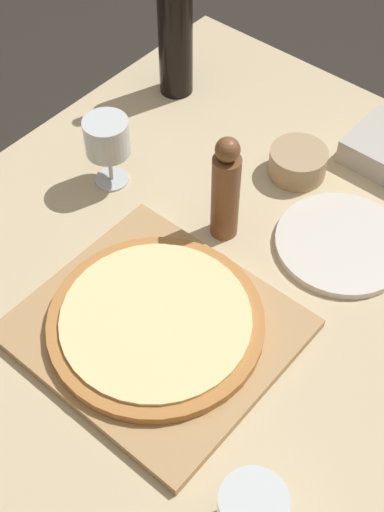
# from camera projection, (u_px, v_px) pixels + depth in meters

# --- Properties ---
(ground_plane) EXTENTS (12.00, 12.00, 0.00)m
(ground_plane) POSITION_uv_depth(u_px,v_px,m) (196.00, 452.00, 1.82)
(ground_plane) COLOR #2D2823
(dining_table) EXTENTS (0.97, 1.21, 0.77)m
(dining_table) POSITION_uv_depth(u_px,v_px,m) (198.00, 299.00, 1.31)
(dining_table) COLOR #CCB78E
(dining_table) RESTS_ON ground_plane
(cutting_board) EXTENTS (0.40, 0.36, 0.02)m
(cutting_board) POSITION_uv_depth(u_px,v_px,m) (156.00, 329.00, 1.13)
(cutting_board) COLOR tan
(cutting_board) RESTS_ON dining_table
(pizza) EXTENTS (0.34, 0.34, 0.02)m
(pizza) POSITION_uv_depth(u_px,v_px,m) (156.00, 322.00, 1.12)
(pizza) COLOR #BC7A3D
(pizza) RESTS_ON cutting_board
(wine_bottle) EXTENTS (0.07, 0.07, 0.35)m
(wine_bottle) POSITION_uv_depth(u_px,v_px,m) (175.00, 30.00, 1.43)
(wine_bottle) COLOR black
(wine_bottle) RESTS_ON dining_table
(pepper_mill) EXTENTS (0.05, 0.05, 0.21)m
(pepper_mill) POSITION_uv_depth(u_px,v_px,m) (226.00, 190.00, 1.20)
(pepper_mill) COLOR brown
(pepper_mill) RESTS_ON dining_table
(wine_glass) EXTENTS (0.08, 0.08, 0.14)m
(wine_glass) POSITION_uv_depth(u_px,v_px,m) (107.00, 139.00, 1.28)
(wine_glass) COLOR silver
(wine_glass) RESTS_ON dining_table
(small_bowl) EXTENTS (0.11, 0.11, 0.05)m
(small_bowl) POSITION_uv_depth(u_px,v_px,m) (296.00, 162.00, 1.36)
(small_bowl) COLOR tan
(small_bowl) RESTS_ON dining_table
(dinner_plate) EXTENTS (0.24, 0.24, 0.01)m
(dinner_plate) POSITION_uv_depth(u_px,v_px,m) (342.00, 243.00, 1.25)
(dinner_plate) COLOR silver
(dinner_plate) RESTS_ON dining_table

